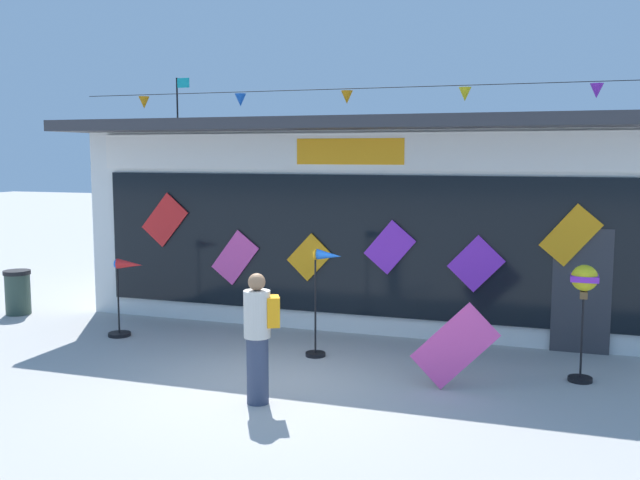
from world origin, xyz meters
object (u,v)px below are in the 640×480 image
(display_kite_on_ground, at_px, (455,346))
(wind_spinner_left, at_px, (323,288))
(wind_spinner_far_left, at_px, (125,290))
(person_near_camera, at_px, (259,335))
(wind_spinner_center_left, at_px, (584,289))
(trash_bin, at_px, (18,292))
(kite_shop_building, at_px, (389,213))

(display_kite_on_ground, bearing_deg, wind_spinner_left, 157.58)
(wind_spinner_far_left, bearing_deg, person_near_camera, -33.56)
(wind_spinner_far_left, bearing_deg, wind_spinner_center_left, -0.65)
(wind_spinner_left, distance_m, display_kite_on_ground, 2.40)
(wind_spinner_left, bearing_deg, wind_spinner_far_left, 178.63)
(wind_spinner_left, height_order, trash_bin, wind_spinner_left)
(kite_shop_building, height_order, wind_spinner_far_left, kite_shop_building)
(wind_spinner_far_left, height_order, person_near_camera, person_near_camera)
(wind_spinner_left, bearing_deg, trash_bin, 172.11)
(wind_spinner_center_left, height_order, trash_bin, wind_spinner_center_left)
(wind_spinner_center_left, bearing_deg, person_near_camera, -149.83)
(wind_spinner_left, relative_size, wind_spinner_center_left, 1.03)
(trash_bin, bearing_deg, display_kite_on_ground, -11.62)
(kite_shop_building, bearing_deg, display_kite_on_ground, -67.80)
(wind_spinner_left, height_order, display_kite_on_ground, wind_spinner_left)
(kite_shop_building, bearing_deg, wind_spinner_left, -89.50)
(wind_spinner_left, height_order, person_near_camera, wind_spinner_left)
(kite_shop_building, bearing_deg, wind_spinner_far_left, -129.10)
(kite_shop_building, distance_m, display_kite_on_ground, 5.99)
(wind_spinner_far_left, height_order, wind_spinner_center_left, wind_spinner_center_left)
(trash_bin, xyz_separation_m, display_kite_on_ground, (8.86, -1.82, 0.15))
(wind_spinner_far_left, height_order, trash_bin, wind_spinner_far_left)
(wind_spinner_center_left, relative_size, person_near_camera, 0.98)
(trash_bin, bearing_deg, wind_spinner_center_left, -5.04)
(wind_spinner_far_left, bearing_deg, trash_bin, 164.62)
(kite_shop_building, height_order, person_near_camera, kite_shop_building)
(wind_spinner_center_left, distance_m, trash_bin, 10.56)
(wind_spinner_far_left, distance_m, person_near_camera, 4.25)
(wind_spinner_far_left, relative_size, wind_spinner_left, 0.81)
(wind_spinner_left, height_order, wind_spinner_center_left, wind_spinner_left)
(kite_shop_building, xyz_separation_m, person_near_camera, (-0.06, -6.78, -1.02))
(wind_spinner_center_left, height_order, person_near_camera, person_near_camera)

